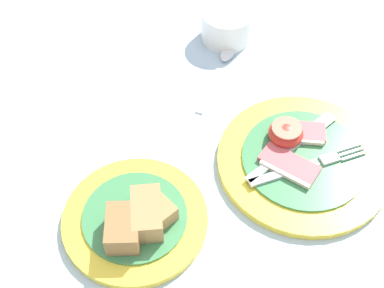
% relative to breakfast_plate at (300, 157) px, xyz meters
% --- Properties ---
extents(ground_plane, '(3.00, 3.00, 0.00)m').
position_rel_breakfast_plate_xyz_m(ground_plane, '(-0.07, -0.01, -0.01)').
color(ground_plane, '#A3BCD1').
extents(breakfast_plate, '(0.25, 0.25, 0.04)m').
position_rel_breakfast_plate_xyz_m(breakfast_plate, '(0.00, 0.00, 0.00)').
color(breakfast_plate, yellow).
rests_on(breakfast_plate, ground_plane).
extents(bread_plate, '(0.20, 0.20, 0.05)m').
position_rel_breakfast_plate_xyz_m(bread_plate, '(-0.26, 0.03, 0.01)').
color(bread_plate, yellow).
rests_on(bread_plate, ground_plane).
extents(sugar_cup, '(0.09, 0.09, 0.06)m').
position_rel_breakfast_plate_xyz_m(sugar_cup, '(0.06, 0.29, 0.02)').
color(sugar_cup, white).
rests_on(sugar_cup, ground_plane).
extents(teaspoon_by_saucer, '(0.16, 0.13, 0.01)m').
position_rel_breakfast_plate_xyz_m(teaspoon_by_saucer, '(0.03, 0.24, -0.00)').
color(teaspoon_by_saucer, silver).
rests_on(teaspoon_by_saucer, ground_plane).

